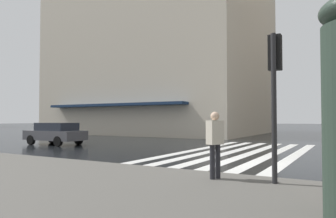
{
  "coord_description": "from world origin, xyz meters",
  "views": [
    {
      "loc": [
        -11.46,
        -3.58,
        1.64
      ],
      "look_at": [
        0.66,
        3.43,
        2.09
      ],
      "focal_mm": 33.81,
      "sensor_mm": 36.0,
      "label": 1
    }
  ],
  "objects": [
    {
      "name": "car_dark_grey",
      "position": [
        2.5,
        12.85,
        0.76
      ],
      "size": [
        1.85,
        4.1,
        1.41
      ],
      "color": "#4C4C51",
      "rests_on": "ground_plane"
    },
    {
      "name": "traffic_signal_post",
      "position": [
        -3.71,
        -2.04,
        2.68
      ],
      "size": [
        0.44,
        0.3,
        3.51
      ],
      "color": "#232326",
      "rests_on": "sidewalk_pavement"
    },
    {
      "name": "ground_plane",
      "position": [
        0.0,
        0.0,
        0.0
      ],
      "size": [
        220.0,
        220.0,
        0.0
      ],
      "primitive_type": "plane",
      "color": "black"
    },
    {
      "name": "haussmann_block_mid",
      "position": [
        22.1,
        16.14,
        12.72
      ],
      "size": [
        20.41,
        22.52,
        25.99
      ],
      "color": "beige",
      "rests_on": "ground_plane"
    },
    {
      "name": "zebra_crossing",
      "position": [
        4.0,
        1.11,
        0.0
      ],
      "size": [
        13.0,
        5.5,
        0.01
      ],
      "color": "silver",
      "rests_on": "ground_plane"
    },
    {
      "name": "pedestrian_by_billboard",
      "position": [
        -3.98,
        -0.62,
        1.14
      ],
      "size": [
        0.47,
        0.39,
        1.68
      ],
      "color": "beige",
      "rests_on": "sidewalk_pavement"
    }
  ]
}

